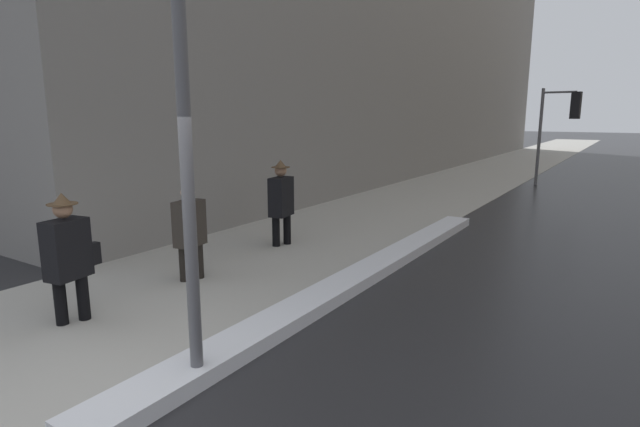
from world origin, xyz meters
TOP-DOWN VIEW (x-y plane):
  - ground_plane at (0.00, 0.00)m, footprint 160.00×160.00m
  - sidewalk_slab at (-2.00, 15.00)m, footprint 4.00×80.00m
  - snow_bank_curb at (0.15, 4.34)m, footprint 0.51×9.54m
  - lamp_post at (0.24, 0.84)m, footprint 0.28×0.28m
  - traffic_light_near at (1.16, 17.03)m, footprint 1.30×0.35m
  - pedestrian_with_shoulder_bag at (-2.08, 1.01)m, footprint 0.37×0.73m
  - pedestrian_in_glasses at (-2.06, 2.92)m, footprint 0.35×0.52m
  - pedestrian_in_fedora at (-2.15, 5.33)m, footprint 0.38×0.56m

SIDE VIEW (x-z plane):
  - ground_plane at x=0.00m, z-range 0.00..0.00m
  - sidewalk_slab at x=-2.00m, z-range 0.00..0.01m
  - snow_bank_curb at x=0.15m, z-range 0.00..0.17m
  - pedestrian_in_glasses at x=-2.06m, z-range 0.08..1.56m
  - pedestrian_with_shoulder_bag at x=-2.08m, z-range 0.07..1.69m
  - pedestrian_in_fedora at x=-2.15m, z-range 0.08..1.75m
  - traffic_light_near at x=1.16m, z-range 0.75..4.17m
  - lamp_post at x=0.24m, z-range 0.50..5.87m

